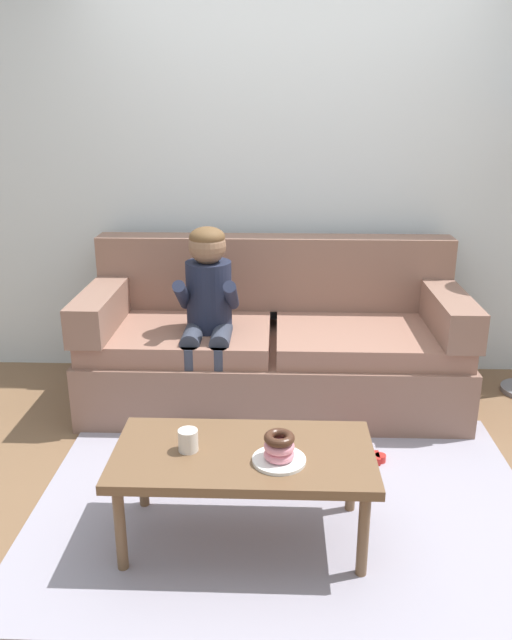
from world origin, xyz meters
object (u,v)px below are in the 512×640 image
Objects in this scene: couch at (273,346)px; toy_controller at (364,459)px; mug at (188,440)px; coffee_table at (244,461)px; donut at (279,454)px; person_child at (208,305)px.

couch reaches higher than toy_controller.
couch reaches higher than mug.
donut reaches higher than coffee_table.
person_child reaches higher than couch.
person_child is at bearing 102.98° from coffee_table.
donut is 0.92m from toy_controller.
donut is 0.37m from mug.
mug is at bearing -87.90° from person_child.
toy_controller is at bearing -32.35° from person_child.
donut is 1.33× the size of mug.
mug is at bearing -179.39° from coffee_table.
mug is 0.40× the size of toy_controller.
toy_controller is (0.44, 0.68, -0.43)m from donut.
person_child is at bearing 178.64° from toy_controller.
donut is at bearing -91.52° from toy_controller.
person_child is 1.16m from mug.
person_child is at bearing 92.10° from mug.
couch is at bearing 153.46° from toy_controller.
mug is at bearing -103.58° from couch.
mug is at bearing 168.87° from donut.
coffee_table is at bearing 152.55° from donut.
couch is 0.94m from toy_controller.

